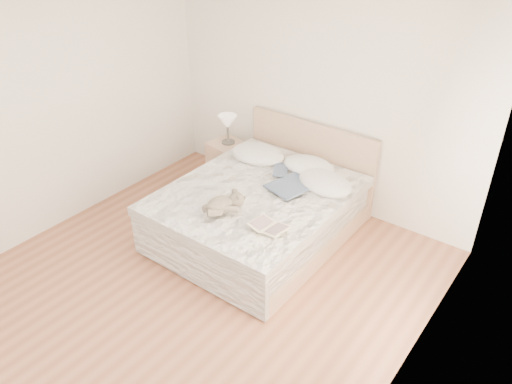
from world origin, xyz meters
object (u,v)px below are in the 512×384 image
at_px(bed, 262,210).
at_px(childrens_book, 269,227).
at_px(nightstand, 228,163).
at_px(teddy_bear, 220,210).
at_px(table_lamp, 228,123).
at_px(photo_book, 252,154).

relative_size(bed, childrens_book, 6.09).
relative_size(nightstand, childrens_book, 1.59).
height_order(bed, teddy_bear, bed).
xyz_separation_m(table_lamp, childrens_book, (1.56, -1.28, -0.20)).
bearing_deg(bed, table_lamp, 146.33).
xyz_separation_m(childrens_book, teddy_bear, (-0.53, -0.08, 0.02)).
distance_m(photo_book, teddy_bear, 1.28).
height_order(bed, table_lamp, bed).
relative_size(bed, nightstand, 3.83).
relative_size(bed, table_lamp, 5.75).
bearing_deg(photo_book, childrens_book, -52.19).
height_order(bed, photo_book, bed).
xyz_separation_m(bed, childrens_book, (0.51, -0.59, 0.32)).
relative_size(bed, photo_book, 7.31).
distance_m(table_lamp, teddy_bear, 1.71).
xyz_separation_m(table_lamp, photo_book, (0.52, -0.19, -0.20)).
xyz_separation_m(nightstand, table_lamp, (-0.01, 0.02, 0.55)).
bearing_deg(nightstand, childrens_book, -39.18).
bearing_deg(teddy_bear, nightstand, 150.25).
bearing_deg(bed, childrens_book, -48.78).
height_order(nightstand, photo_book, photo_book).
distance_m(nightstand, teddy_bear, 1.72).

